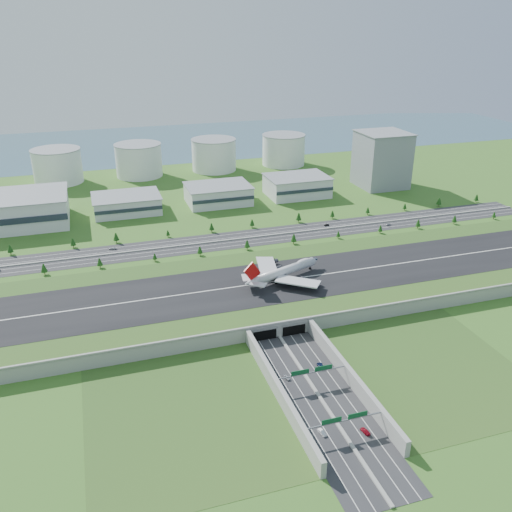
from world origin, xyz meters
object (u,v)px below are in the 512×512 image
object	(u,v)px
car_7	(112,248)
office_tower	(382,160)
car_1	(322,432)
car_6	(388,224)
fuel_tank_a	(57,166)
boeing_747	(283,271)
car_0	(287,377)
car_3	(365,431)
car_5	(327,225)
car_2	(321,366)

from	to	relation	value
car_7	office_tower	bearing A→B (deg)	121.00
car_1	car_6	size ratio (longest dim) A/B	1.00
fuel_tank_a	boeing_747	world-z (taller)	fuel_tank_a
office_tower	car_6	distance (m)	122.45
boeing_747	car_0	bearing A→B (deg)	-129.89
boeing_747	car_3	distance (m)	135.13
car_3	car_6	size ratio (longest dim) A/B	1.09
boeing_747	car_0	distance (m)	94.82
car_6	fuel_tank_a	bearing A→B (deg)	38.14
office_tower	car_5	size ratio (longest dim) A/B	12.51
fuel_tank_a	car_7	bearing A→B (deg)	-78.80
car_0	car_6	distance (m)	235.00
fuel_tank_a	office_tower	bearing A→B (deg)	-19.77
boeing_747	car_0	size ratio (longest dim) A/B	13.01
car_0	car_3	xyz separation A→B (m)	(18.62, -45.21, 0.00)
boeing_747	car_5	bearing A→B (deg)	32.02
fuel_tank_a	car_3	xyz separation A→B (m)	(129.11, -442.16, -16.60)
car_2	car_6	world-z (taller)	car_2
boeing_747	car_2	distance (m)	86.46
car_5	car_7	distance (m)	176.56
car_2	car_7	size ratio (longest dim) A/B	1.03
car_1	car_5	bearing A→B (deg)	53.60
boeing_747	car_2	size ratio (longest dim) A/B	10.24
car_2	car_3	xyz separation A→B (m)	(-1.18, -49.16, -0.03)
boeing_747	car_1	bearing A→B (deg)	-123.82
car_2	car_5	distance (m)	204.17
office_tower	car_6	world-z (taller)	office_tower
car_3	car_7	distance (m)	252.45
car_1	car_7	size ratio (longest dim) A/B	0.87
office_tower	boeing_747	bearing A→B (deg)	-132.77
car_0	boeing_747	bearing A→B (deg)	53.25
boeing_747	car_6	xyz separation A→B (m)	(126.78, 85.53, -12.68)
car_2	car_7	bearing A→B (deg)	-62.70
car_3	car_7	world-z (taller)	car_7
car_0	car_3	bearing A→B (deg)	-85.21
car_0	fuel_tank_a	bearing A→B (deg)	87.96
office_tower	car_5	xyz separation A→B (m)	(-102.74, -93.28, -26.66)
office_tower	fuel_tank_a	world-z (taller)	office_tower
car_5	boeing_747	bearing A→B (deg)	-47.39
boeing_747	car_7	xyz separation A→B (m)	(-100.61, 102.48, -12.55)
car_2	car_5	bearing A→B (deg)	-113.47
boeing_747	car_1	world-z (taller)	boeing_747
car_1	car_6	bearing A→B (deg)	42.28
car_3	car_6	xyz separation A→B (m)	(138.99, 219.52, -0.09)
car_0	car_3	size ratio (longest dim) A/B	0.85
fuel_tank_a	car_6	size ratio (longest dim) A/B	10.16
boeing_747	car_2	world-z (taller)	boeing_747
car_0	car_5	distance (m)	216.79
office_tower	boeing_747	world-z (taller)	office_tower
car_0	car_6	world-z (taller)	car_0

